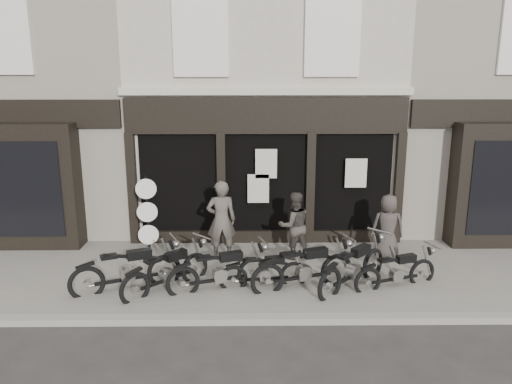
{
  "coord_description": "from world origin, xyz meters",
  "views": [
    {
      "loc": [
        -0.38,
        -9.67,
        4.56
      ],
      "look_at": [
        -0.27,
        1.6,
        1.8
      ],
      "focal_mm": 35.0,
      "sensor_mm": 36.0,
      "label": 1
    }
  ],
  "objects_px": {
    "motorcycle_2": "(220,274)",
    "motorcycle_5": "(353,271)",
    "motorcycle_1": "(167,275)",
    "motorcycle_4": "(304,272)",
    "motorcycle_0": "(128,273)",
    "man_centre": "(294,225)",
    "motorcycle_6": "(396,274)",
    "advert_sign_post": "(148,218)",
    "motorcycle_3": "(265,274)",
    "man_left": "(221,220)",
    "man_right": "(388,227)"
  },
  "relations": [
    {
      "from": "motorcycle_2",
      "to": "motorcycle_5",
      "type": "height_order",
      "value": "motorcycle_5"
    },
    {
      "from": "motorcycle_1",
      "to": "motorcycle_4",
      "type": "distance_m",
      "value": 2.87
    },
    {
      "from": "motorcycle_2",
      "to": "motorcycle_5",
      "type": "xyz_separation_m",
      "value": [
        2.81,
        0.13,
        0.02
      ]
    },
    {
      "from": "motorcycle_0",
      "to": "motorcycle_5",
      "type": "height_order",
      "value": "motorcycle_0"
    },
    {
      "from": "motorcycle_2",
      "to": "motorcycle_1",
      "type": "bearing_deg",
      "value": 159.82
    },
    {
      "from": "motorcycle_0",
      "to": "man_centre",
      "type": "height_order",
      "value": "man_centre"
    },
    {
      "from": "motorcycle_5",
      "to": "motorcycle_6",
      "type": "height_order",
      "value": "motorcycle_5"
    },
    {
      "from": "motorcycle_4",
      "to": "advert_sign_post",
      "type": "bearing_deg",
      "value": 131.17
    },
    {
      "from": "motorcycle_2",
      "to": "motorcycle_4",
      "type": "distance_m",
      "value": 1.77
    },
    {
      "from": "motorcycle_3",
      "to": "man_left",
      "type": "distance_m",
      "value": 1.99
    },
    {
      "from": "man_left",
      "to": "advert_sign_post",
      "type": "relative_size",
      "value": 0.93
    },
    {
      "from": "motorcycle_0",
      "to": "man_left",
      "type": "xyz_separation_m",
      "value": [
        1.86,
        1.68,
        0.64
      ]
    },
    {
      "from": "motorcycle_4",
      "to": "motorcycle_6",
      "type": "relative_size",
      "value": 1.18
    },
    {
      "from": "motorcycle_1",
      "to": "motorcycle_2",
      "type": "height_order",
      "value": "motorcycle_2"
    },
    {
      "from": "motorcycle_0",
      "to": "motorcycle_2",
      "type": "xyz_separation_m",
      "value": [
        1.92,
        -0.01,
        -0.02
      ]
    },
    {
      "from": "motorcycle_2",
      "to": "man_centre",
      "type": "xyz_separation_m",
      "value": [
        1.68,
        1.72,
        0.51
      ]
    },
    {
      "from": "man_left",
      "to": "man_right",
      "type": "distance_m",
      "value": 3.99
    },
    {
      "from": "motorcycle_1",
      "to": "motorcycle_3",
      "type": "bearing_deg",
      "value": -41.4
    },
    {
      "from": "motorcycle_0",
      "to": "man_left",
      "type": "distance_m",
      "value": 2.59
    },
    {
      "from": "motorcycle_3",
      "to": "motorcycle_4",
      "type": "xyz_separation_m",
      "value": [
        0.82,
        -0.06,
        0.08
      ]
    },
    {
      "from": "motorcycle_6",
      "to": "man_left",
      "type": "height_order",
      "value": "man_left"
    },
    {
      "from": "motorcycle_2",
      "to": "motorcycle_3",
      "type": "xyz_separation_m",
      "value": [
        0.94,
        0.13,
        -0.06
      ]
    },
    {
      "from": "motorcycle_3",
      "to": "man_right",
      "type": "relative_size",
      "value": 1.2
    },
    {
      "from": "motorcycle_3",
      "to": "motorcycle_1",
      "type": "bearing_deg",
      "value": 174.57
    },
    {
      "from": "advert_sign_post",
      "to": "motorcycle_4",
      "type": "bearing_deg",
      "value": -39.26
    },
    {
      "from": "man_right",
      "to": "man_left",
      "type": "bearing_deg",
      "value": 3.59
    },
    {
      "from": "motorcycle_4",
      "to": "motorcycle_6",
      "type": "distance_m",
      "value": 1.95
    },
    {
      "from": "man_left",
      "to": "man_right",
      "type": "xyz_separation_m",
      "value": [
        3.99,
        -0.01,
        -0.17
      ]
    },
    {
      "from": "motorcycle_2",
      "to": "motorcycle_6",
      "type": "xyz_separation_m",
      "value": [
        3.71,
        0.07,
        -0.05
      ]
    },
    {
      "from": "motorcycle_3",
      "to": "man_centre",
      "type": "xyz_separation_m",
      "value": [
        0.74,
        1.59,
        0.58
      ]
    },
    {
      "from": "motorcycle_4",
      "to": "motorcycle_5",
      "type": "height_order",
      "value": "motorcycle_4"
    },
    {
      "from": "motorcycle_0",
      "to": "motorcycle_1",
      "type": "distance_m",
      "value": 0.82
    },
    {
      "from": "motorcycle_6",
      "to": "man_left",
      "type": "xyz_separation_m",
      "value": [
        -3.77,
        1.63,
        0.71
      ]
    },
    {
      "from": "motorcycle_4",
      "to": "man_left",
      "type": "xyz_separation_m",
      "value": [
        -1.82,
        1.62,
        0.64
      ]
    },
    {
      "from": "man_centre",
      "to": "man_right",
      "type": "xyz_separation_m",
      "value": [
        2.24,
        -0.04,
        -0.03
      ]
    },
    {
      "from": "man_right",
      "to": "advert_sign_post",
      "type": "distance_m",
      "value": 5.85
    },
    {
      "from": "motorcycle_0",
      "to": "man_left",
      "type": "bearing_deg",
      "value": 18.46
    },
    {
      "from": "motorcycle_3",
      "to": "motorcycle_6",
      "type": "height_order",
      "value": "motorcycle_6"
    },
    {
      "from": "motorcycle_1",
      "to": "motorcycle_2",
      "type": "bearing_deg",
      "value": -45.38
    },
    {
      "from": "motorcycle_1",
      "to": "motorcycle_4",
      "type": "relative_size",
      "value": 0.77
    },
    {
      "from": "man_centre",
      "to": "man_right",
      "type": "height_order",
      "value": "man_centre"
    },
    {
      "from": "man_centre",
      "to": "motorcycle_5",
      "type": "bearing_deg",
      "value": 110.81
    },
    {
      "from": "man_right",
      "to": "motorcycle_2",
      "type": "bearing_deg",
      "value": 26.98
    },
    {
      "from": "motorcycle_2",
      "to": "motorcycle_3",
      "type": "distance_m",
      "value": 0.95
    },
    {
      "from": "motorcycle_2",
      "to": "man_right",
      "type": "height_order",
      "value": "man_right"
    },
    {
      "from": "motorcycle_6",
      "to": "man_centre",
      "type": "height_order",
      "value": "man_centre"
    },
    {
      "from": "motorcycle_0",
      "to": "advert_sign_post",
      "type": "xyz_separation_m",
      "value": [
        0.01,
        2.12,
        0.57
      ]
    },
    {
      "from": "motorcycle_1",
      "to": "motorcycle_6",
      "type": "height_order",
      "value": "motorcycle_1"
    },
    {
      "from": "motorcycle_6",
      "to": "man_left",
      "type": "distance_m",
      "value": 4.17
    },
    {
      "from": "motorcycle_2",
      "to": "advert_sign_post",
      "type": "bearing_deg",
      "value": 112.07
    }
  ]
}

